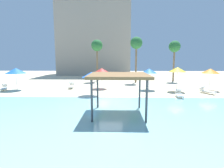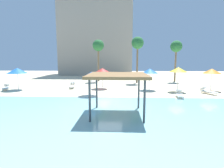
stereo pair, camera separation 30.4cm
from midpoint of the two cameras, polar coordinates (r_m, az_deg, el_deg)
name	(u,v)px [view 1 (the left image)]	position (r m, az deg, el deg)	size (l,w,h in m)	color
ground_plane	(108,101)	(16.25, -1.67, -5.53)	(80.00, 80.00, 0.00)	beige
lagoon_water	(104,121)	(11.22, -3.20, -11.75)	(44.00, 13.50, 0.04)	#8CC6CC
shade_pavilion	(119,77)	(12.01, 1.47, 2.31)	(3.94, 3.94, 2.80)	#42474C
beach_umbrella_orange_0	(210,71)	(24.60, 28.55, 3.66)	(2.08, 2.08, 2.64)	silver
beach_umbrella_red_1	(102,70)	(23.05, -3.66, 4.33)	(2.07, 2.07, 2.61)	silver
beach_umbrella_yellow_3	(178,70)	(22.23, 19.77, 4.34)	(2.02, 2.02, 2.84)	silver
beach_umbrella_blue_4	(149,71)	(22.39, 11.33, 4.12)	(2.03, 2.03, 2.62)	silver
beach_umbrella_blue_5	(16,71)	(24.77, -28.62, 3.73)	(2.37, 2.37, 2.70)	silver
beach_umbrella_blue_6	(92,75)	(18.67, -6.99, 3.01)	(2.04, 2.04, 2.48)	silver
lounge_chair_0	(71,86)	(24.02, -13.21, -0.50)	(0.87, 1.96, 0.74)	white
lounge_chair_1	(179,94)	(19.07, 20.20, -2.98)	(0.94, 1.97, 0.74)	white
lounge_chair_2	(207,90)	(22.37, 27.55, -1.83)	(1.34, 1.97, 0.74)	white
lounge_chair_3	(4,87)	(25.73, -31.37, -0.91)	(1.37, 1.97, 0.74)	white
palm_tree_0	(136,44)	(28.93, 7.45, 12.44)	(1.90, 1.90, 7.22)	brown
palm_tree_1	(97,47)	(30.60, -5.11, 11.79)	(1.90, 1.90, 6.96)	brown
palm_tree_2	(175,48)	(31.99, 19.04, 10.92)	(1.90, 1.90, 6.78)	brown
hotel_block_0	(95,38)	(45.55, -5.61, 14.52)	(16.74, 9.90, 17.92)	#9E9384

